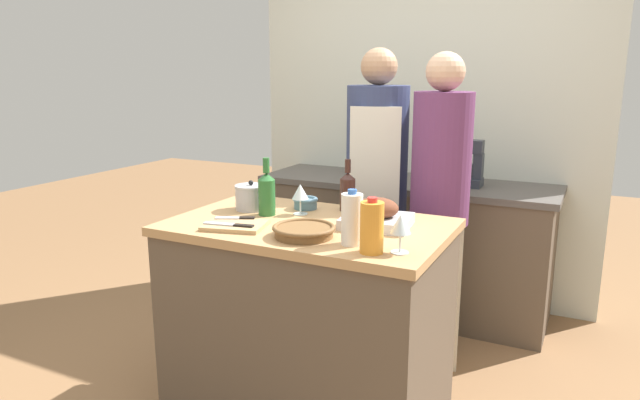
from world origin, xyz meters
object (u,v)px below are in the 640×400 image
roasting_pan (377,215)px  wicker_basket (304,231)px  milk_jug (352,219)px  wine_bottle_dark (348,190)px  cutting_board (235,225)px  wine_bottle_green (267,193)px  condiment_bottle_short (351,160)px  person_cook_aproned (376,187)px  wine_glass_right (300,193)px  stand_mixer (468,167)px  mixing_bowl (305,202)px  juice_jug (372,227)px  knife_paring (236,218)px  person_cook_guest (439,198)px  wine_glass_left (401,225)px  condiment_bottle_tall (436,169)px  knife_chef (230,225)px  stock_pot (251,197)px

roasting_pan → wicker_basket: 0.35m
milk_jug → wine_bottle_dark: size_ratio=0.87×
cutting_board → wine_bottle_dark: bearing=57.7°
milk_jug → wine_bottle_green: 0.59m
condiment_bottle_short → person_cook_aproned: 0.83m
cutting_board → wine_bottle_green: bearing=87.9°
wine_glass_right → condiment_bottle_short: (-0.33, 1.36, -0.06)m
roasting_pan → stand_mixer: bearing=85.2°
mixing_bowl → juice_jug: size_ratio=0.58×
milk_jug → knife_paring: bearing=173.2°
wine_bottle_dark → person_cook_guest: size_ratio=0.15×
cutting_board → wine_bottle_dark: size_ratio=1.17×
cutting_board → mixing_bowl: mixing_bowl is taller
stand_mixer → milk_jug: bearing=-93.7°
roasting_pan → mixing_bowl: 0.45m
cutting_board → wine_glass_left: wine_glass_left is taller
roasting_pan → wine_bottle_dark: bearing=138.1°
wicker_basket → condiment_bottle_tall: bearing=85.1°
cutting_board → wicker_basket: bearing=1.0°
wine_bottle_green → knife_chef: bearing=-91.6°
juice_jug → person_cook_guest: size_ratio=0.12×
wine_glass_right → person_cook_guest: size_ratio=0.09×
knife_chef → wine_glass_right: bearing=68.6°
knife_chef → person_cook_guest: (0.65, 0.95, -0.01)m
cutting_board → person_cook_guest: (0.65, 0.91, 0.00)m
wine_glass_left → mixing_bowl: bearing=144.3°
wine_bottle_dark → knife_paring: 0.55m
cutting_board → juice_jug: juice_jug is taller
knife_paring → wine_glass_left: bearing=-6.5°
wine_bottle_green → stand_mixer: bearing=64.5°
wine_glass_left → wine_glass_right: (-0.60, 0.35, -0.00)m
stock_pot → wine_glass_right: same height
wine_bottle_green → person_cook_guest: bearing=46.0°
cutting_board → juice_jug: bearing=-5.7°
stand_mixer → knife_paring: bearing=-114.4°
wine_glass_left → roasting_pan: bearing=124.1°
knife_paring → person_cook_guest: person_cook_guest is taller
roasting_pan → condiment_bottle_tall: 1.25m
wicker_basket → knife_chef: 0.33m
stock_pot → milk_jug: bearing=-24.9°
knife_paring → stand_mixer: stand_mixer is taller
juice_jug → milk_jug: milk_jug is taller
condiment_bottle_short → person_cook_guest: person_cook_guest is taller
wicker_basket → wine_bottle_green: (-0.32, 0.24, 0.08)m
wine_glass_left → person_cook_aproned: (-0.48, 1.01, -0.09)m
cutting_board → wine_bottle_green: wine_bottle_green is taller
roasting_pan → wine_glass_left: size_ratio=2.17×
milk_jug → knife_paring: 0.59m
condiment_bottle_short → knife_chef: bearing=-83.7°
wine_bottle_dark → knife_paring: bearing=-129.7°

